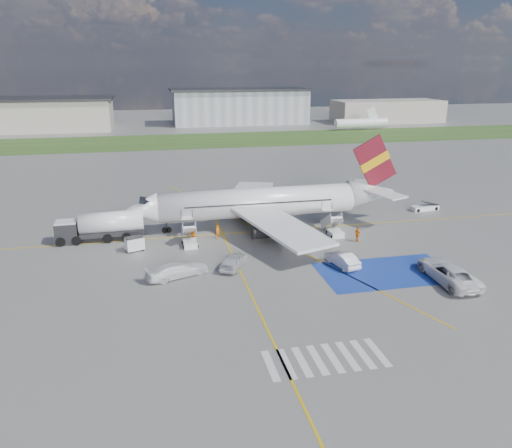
% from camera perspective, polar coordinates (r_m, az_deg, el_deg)
% --- Properties ---
extents(ground, '(400.00, 400.00, 0.00)m').
position_cam_1_polar(ground, '(54.51, 3.27, -4.79)').
color(ground, '#60605E').
rests_on(ground, ground).
extents(grass_strip, '(400.00, 30.00, 0.01)m').
position_cam_1_polar(grass_strip, '(145.60, -6.81, 9.45)').
color(grass_strip, '#2D4C1E').
rests_on(grass_strip, ground).
extents(taxiway_line_main, '(120.00, 0.20, 0.01)m').
position_cam_1_polar(taxiway_line_main, '(65.41, 0.49, -0.84)').
color(taxiway_line_main, gold).
rests_on(taxiway_line_main, ground).
extents(taxiway_line_cross, '(0.20, 60.00, 0.01)m').
position_cam_1_polar(taxiway_line_cross, '(44.62, 0.43, -10.16)').
color(taxiway_line_cross, gold).
rests_on(taxiway_line_cross, ground).
extents(taxiway_line_diag, '(20.71, 56.45, 0.01)m').
position_cam_1_polar(taxiway_line_diag, '(65.41, 0.49, -0.84)').
color(taxiway_line_diag, gold).
rests_on(taxiway_line_diag, ground).
extents(staging_box, '(14.00, 8.00, 0.01)m').
position_cam_1_polar(staging_box, '(54.53, 14.64, -5.36)').
color(staging_box, '#193596').
rests_on(staging_box, ground).
extents(crosswalk, '(9.00, 4.00, 0.01)m').
position_cam_1_polar(crosswalk, '(38.81, 7.91, -15.02)').
color(crosswalk, silver).
rests_on(crosswalk, ground).
extents(terminal_west, '(60.00, 22.00, 10.00)m').
position_cam_1_polar(terminal_west, '(183.85, -25.70, 11.15)').
color(terminal_west, '#A0978A').
rests_on(terminal_west, ground).
extents(terminal_centre, '(48.00, 18.00, 12.00)m').
position_cam_1_polar(terminal_centre, '(187.10, -1.88, 13.25)').
color(terminal_centre, gray).
rests_on(terminal_centre, ground).
extents(terminal_east, '(40.00, 16.00, 8.00)m').
position_cam_1_polar(terminal_east, '(198.19, 14.74, 12.37)').
color(terminal_east, '#A0978A').
rests_on(terminal_east, ground).
extents(airliner, '(36.81, 32.95, 11.92)m').
position_cam_1_polar(airliner, '(66.61, 1.38, 2.55)').
color(airliner, white).
rests_on(airliner, ground).
extents(airstairs_fwd, '(1.90, 5.20, 3.60)m').
position_cam_1_polar(airstairs_fwd, '(60.79, -7.59, -1.86)').
color(airstairs_fwd, white).
rests_on(airstairs_fwd, ground).
extents(airstairs_aft, '(1.90, 5.20, 3.60)m').
position_cam_1_polar(airstairs_aft, '(64.75, 8.93, -0.68)').
color(airstairs_aft, white).
rests_on(airstairs_aft, ground).
extents(fuel_tanker, '(10.53, 3.15, 3.57)m').
position_cam_1_polar(fuel_tanker, '(64.68, -17.29, -0.49)').
color(fuel_tanker, black).
rests_on(fuel_tanker, ground).
extents(gpu_cart, '(2.36, 1.90, 1.71)m').
position_cam_1_polar(gpu_cart, '(60.18, -13.70, -2.28)').
color(gpu_cart, white).
rests_on(gpu_cart, ground).
extents(belt_loader, '(4.72, 2.16, 1.38)m').
position_cam_1_polar(belt_loader, '(78.99, 18.72, 1.75)').
color(belt_loader, white).
rests_on(belt_loader, ground).
extents(car_silver_a, '(4.07, 5.18, 1.65)m').
position_cam_1_polar(car_silver_a, '(53.63, -2.57, -4.22)').
color(car_silver_a, '#B1B2B8').
rests_on(car_silver_a, ground).
extents(car_silver_b, '(2.69, 5.01, 1.57)m').
position_cam_1_polar(car_silver_b, '(54.94, 9.82, -3.97)').
color(car_silver_b, silver).
rests_on(car_silver_b, ground).
extents(van_white_a, '(3.23, 6.72, 2.49)m').
position_cam_1_polar(van_white_a, '(53.94, 21.11, -4.85)').
color(van_white_a, white).
rests_on(van_white_a, ground).
extents(van_white_b, '(5.45, 3.74, 1.98)m').
position_cam_1_polar(van_white_b, '(52.03, -8.96, -4.95)').
color(van_white_b, silver).
rests_on(van_white_b, ground).
extents(crew_fwd, '(0.78, 0.74, 1.80)m').
position_cam_1_polar(crew_fwd, '(62.61, -4.39, -0.89)').
color(crew_fwd, orange).
rests_on(crew_fwd, ground).
extents(crew_nose, '(1.08, 1.17, 1.95)m').
position_cam_1_polar(crew_nose, '(61.70, -7.21, -1.20)').
color(crew_nose, orange).
rests_on(crew_nose, ground).
extents(crew_aft, '(0.68, 1.17, 1.87)m').
position_cam_1_polar(crew_aft, '(62.71, 11.52, -1.15)').
color(crew_aft, orange).
rests_on(crew_aft, ground).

